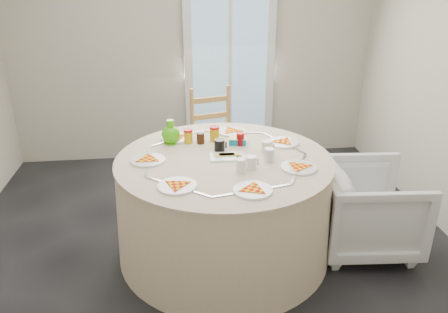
{
  "coord_description": "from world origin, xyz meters",
  "views": [
    {
      "loc": [
        -0.23,
        -2.85,
        2.06
      ],
      "look_at": [
        0.12,
        0.05,
        0.8
      ],
      "focal_mm": 35.0,
      "sensor_mm": 36.0,
      "label": 1
    }
  ],
  "objects": [
    {
      "name": "glass_door",
      "position": [
        0.4,
        1.95,
        1.05
      ],
      "size": [
        1.0,
        0.08,
        2.1
      ],
      "primitive_type": "cube",
      "color": "silver",
      "rests_on": "floor"
    },
    {
      "name": "cheese_platter",
      "position": [
        0.14,
        0.05,
        0.77
      ],
      "size": [
        0.26,
        0.17,
        0.03
      ],
      "primitive_type": null,
      "rotation": [
        0.0,
        0.0,
        -0.04
      ],
      "color": "silver",
      "rests_on": "table"
    },
    {
      "name": "floor",
      "position": [
        0.0,
        0.0,
        0.0
      ],
      "size": [
        4.0,
        4.0,
        0.0
      ],
      "primitive_type": "plane",
      "color": "black",
      "rests_on": "ground"
    },
    {
      "name": "butter_tub",
      "position": [
        0.25,
        0.31,
        0.79
      ],
      "size": [
        0.15,
        0.12,
        0.05
      ],
      "primitive_type": "cube",
      "rotation": [
        0.0,
        0.0,
        -0.2
      ],
      "color": "#07779C",
      "rests_on": "table"
    },
    {
      "name": "armchair",
      "position": [
        1.23,
        -0.04,
        0.39
      ],
      "size": [
        0.74,
        0.78,
        0.76
      ],
      "primitive_type": "imported",
      "rotation": [
        0.0,
        0.0,
        1.5
      ],
      "color": "silver",
      "rests_on": "floor"
    },
    {
      "name": "green_pitcher",
      "position": [
        -0.27,
        0.38,
        0.87
      ],
      "size": [
        0.17,
        0.17,
        0.19
      ],
      "primitive_type": null,
      "rotation": [
        0.0,
        0.0,
        -0.21
      ],
      "color": "#44B90C",
      "rests_on": "table"
    },
    {
      "name": "wooden_chair",
      "position": [
        0.17,
        1.16,
        0.47
      ],
      "size": [
        0.54,
        0.52,
        1.0
      ],
      "primitive_type": null,
      "rotation": [
        0.0,
        0.0,
        0.25
      ],
      "color": "tan",
      "rests_on": "floor"
    },
    {
      "name": "wall_back",
      "position": [
        0.0,
        2.0,
        1.3
      ],
      "size": [
        4.0,
        0.02,
        2.6
      ],
      "primitive_type": "cube",
      "color": "#BCB5A3",
      "rests_on": "floor"
    },
    {
      "name": "jar_cluster",
      "position": [
        0.06,
        0.33,
        0.82
      ],
      "size": [
        0.5,
        0.32,
        0.13
      ],
      "primitive_type": null,
      "rotation": [
        0.0,
        0.0,
        0.22
      ],
      "color": "#9C5B26",
      "rests_on": "table"
    },
    {
      "name": "place_settings",
      "position": [
        0.12,
        0.05,
        0.77
      ],
      "size": [
        1.46,
        1.46,
        0.02
      ],
      "primitive_type": null,
      "rotation": [
        0.0,
        0.0,
        -0.09
      ],
      "color": "white",
      "rests_on": "table"
    },
    {
      "name": "table",
      "position": [
        0.12,
        0.05,
        0.38
      ],
      "size": [
        1.64,
        1.64,
        0.83
      ],
      "primitive_type": "cylinder",
      "color": "beige",
      "rests_on": "floor"
    },
    {
      "name": "mugs_glasses",
      "position": [
        0.28,
        0.07,
        0.81
      ],
      "size": [
        0.67,
        0.67,
        0.11
      ],
      "primitive_type": null,
      "rotation": [
        0.0,
        0.0,
        0.14
      ],
      "color": "#ABA29F",
      "rests_on": "table"
    }
  ]
}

